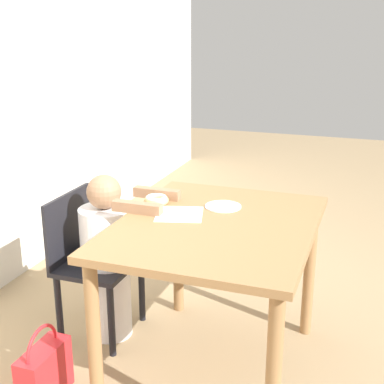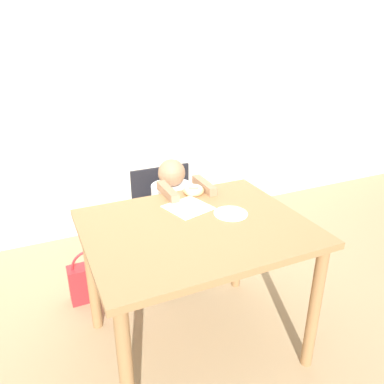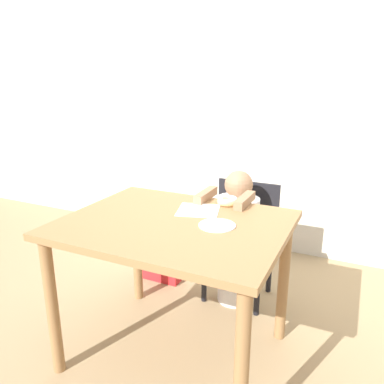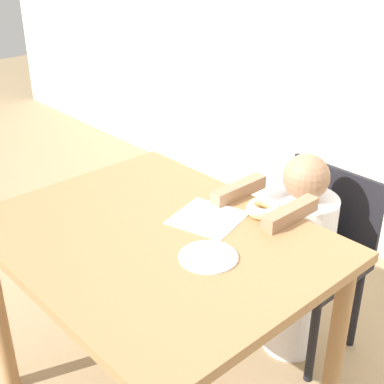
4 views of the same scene
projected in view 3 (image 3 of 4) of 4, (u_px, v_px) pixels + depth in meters
ground_plane at (176, 352)px, 2.08m from camera, size 12.00×12.00×0.00m
wall_back at (263, 105)px, 3.08m from camera, size 8.00×0.05×2.50m
dining_table at (174, 242)px, 1.88m from camera, size 1.10×0.87×0.78m
chair at (241, 237)px, 2.54m from camera, size 0.43×0.37×0.78m
child_figure at (236, 239)px, 2.44m from camera, size 0.28×0.50×0.91m
donut at (228, 201)px, 2.10m from camera, size 0.12×0.12×0.04m
napkin at (198, 210)px, 2.00m from camera, size 0.27×0.27×0.00m
handbag at (162, 262)px, 2.80m from camera, size 0.28×0.12×0.37m
plate at (217, 225)px, 1.79m from camera, size 0.18×0.18×0.01m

